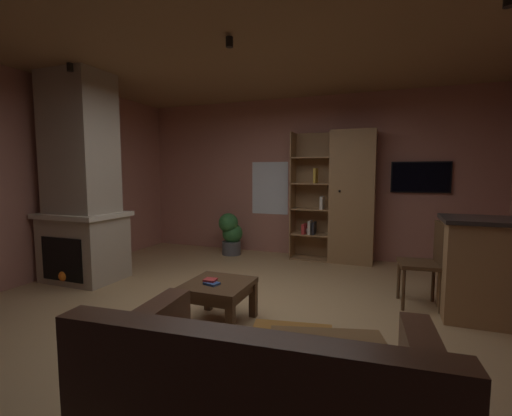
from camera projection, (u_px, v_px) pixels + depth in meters
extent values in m
cube|color=tan|center=(242.00, 314.00, 3.61)|extent=(5.98, 5.58, 0.02)
cube|color=#AD7060|center=(306.00, 177.00, 6.09)|extent=(6.10, 0.06, 2.71)
cube|color=#AD7060|center=(27.00, 179.00, 4.54)|extent=(0.06, 5.58, 2.71)
cube|color=#8E6B47|center=(241.00, 37.00, 3.33)|extent=(5.98, 5.58, 0.02)
cube|color=white|center=(270.00, 188.00, 6.31)|extent=(0.67, 0.01, 0.93)
cube|color=tan|center=(85.00, 248.00, 4.73)|extent=(0.95, 0.71, 0.85)
cube|color=tan|center=(80.00, 146.00, 4.59)|extent=(0.80, 0.60, 1.86)
cube|color=beige|center=(83.00, 215.00, 4.68)|extent=(1.03, 0.79, 0.06)
cube|color=black|center=(64.00, 259.00, 4.43)|extent=(0.66, 0.08, 0.55)
sphere|color=orange|center=(65.00, 276.00, 4.45)|extent=(0.14, 0.14, 0.14)
cube|color=#997047|center=(352.00, 197.00, 5.57)|extent=(0.69, 0.38, 2.10)
cube|color=#997047|center=(313.00, 196.00, 5.97)|extent=(0.64, 0.02, 2.10)
cube|color=#997047|center=(293.00, 196.00, 5.91)|extent=(0.02, 0.38, 2.10)
sphere|color=black|center=(340.00, 191.00, 5.43)|extent=(0.04, 0.04, 0.04)
cube|color=#997047|center=(310.00, 258.00, 5.91)|extent=(0.64, 0.38, 0.02)
cube|color=#997047|center=(310.00, 234.00, 5.87)|extent=(0.64, 0.38, 0.02)
cube|color=#997047|center=(311.00, 209.00, 5.83)|extent=(0.64, 0.38, 0.02)
cube|color=#997047|center=(311.00, 184.00, 5.78)|extent=(0.64, 0.38, 0.02)
cube|color=#997047|center=(312.00, 158.00, 5.74)|extent=(0.64, 0.38, 0.02)
cube|color=#B22D2D|center=(304.00, 229.00, 5.84)|extent=(0.05, 0.23, 0.16)
cube|color=beige|center=(310.00, 227.00, 5.80)|extent=(0.04, 0.23, 0.22)
cube|color=gold|center=(316.00, 176.00, 5.69)|extent=(0.04, 0.23, 0.24)
cube|color=beige|center=(322.00, 203.00, 5.69)|extent=(0.05, 0.23, 0.21)
cube|color=black|center=(314.00, 228.00, 5.78)|extent=(0.04, 0.23, 0.20)
sphere|color=beige|center=(308.00, 231.00, 5.87)|extent=(0.10, 0.10, 0.10)
cube|color=#4C2D1E|center=(241.00, 387.00, 1.32)|extent=(1.59, 0.26, 0.42)
cube|color=#4C2D1E|center=(140.00, 375.00, 1.92)|extent=(0.22, 0.92, 0.67)
cube|color=#C67F33|center=(292.00, 363.00, 1.68)|extent=(0.39, 0.21, 0.36)
cube|color=olive|center=(325.00, 382.00, 1.48)|extent=(0.49, 0.28, 0.42)
cube|color=#AD3D2D|center=(276.00, 382.00, 1.56)|extent=(0.46, 0.20, 0.32)
cube|color=#4C331E|center=(218.00, 285.00, 3.33)|extent=(0.59, 0.62, 0.05)
cube|color=#4C331E|center=(218.00, 292.00, 3.34)|extent=(0.53, 0.56, 0.08)
cube|color=#4C331E|center=(180.00, 312.00, 3.19)|extent=(0.07, 0.07, 0.35)
cube|color=#4C331E|center=(230.00, 320.00, 3.01)|extent=(0.07, 0.07, 0.35)
cube|color=#4C331E|center=(208.00, 293.00, 3.70)|extent=(0.07, 0.07, 0.35)
cube|color=#4C331E|center=(253.00, 299.00, 3.52)|extent=(0.07, 0.07, 0.35)
cube|color=#2D4C8C|center=(212.00, 283.00, 3.27)|extent=(0.16, 0.13, 0.02)
cube|color=#B22D2D|center=(210.00, 280.00, 3.31)|extent=(0.12, 0.11, 0.02)
cube|color=#4C331E|center=(420.00, 264.00, 3.77)|extent=(0.46, 0.46, 0.04)
cube|color=#4C331E|center=(440.00, 243.00, 3.70)|extent=(0.08, 0.40, 0.44)
cylinder|color=#4C331E|center=(399.00, 279.00, 4.01)|extent=(0.04, 0.04, 0.46)
cylinder|color=#4C331E|center=(403.00, 289.00, 3.67)|extent=(0.04, 0.04, 0.46)
cylinder|color=#4C331E|center=(433.00, 281.00, 3.92)|extent=(0.04, 0.04, 0.46)
cylinder|color=#4C331E|center=(441.00, 292.00, 3.57)|extent=(0.04, 0.04, 0.46)
cylinder|color=#4C4C51|center=(232.00, 248.00, 6.21)|extent=(0.33, 0.33, 0.23)
sphere|color=#2D6B33|center=(233.00, 233.00, 6.21)|extent=(0.36, 0.36, 0.36)
sphere|color=#2D6B33|center=(228.00, 223.00, 6.15)|extent=(0.34, 0.34, 0.34)
cube|color=black|center=(420.00, 177.00, 5.39)|extent=(0.85, 0.05, 0.48)
cube|color=black|center=(421.00, 177.00, 5.37)|extent=(0.81, 0.01, 0.44)
cylinder|color=black|center=(70.00, 67.00, 4.04)|extent=(0.07, 0.07, 0.09)
cylinder|color=black|center=(229.00, 42.00, 3.26)|extent=(0.07, 0.07, 0.09)
cylinder|color=black|center=(509.00, 0.00, 2.47)|extent=(0.07, 0.07, 0.09)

